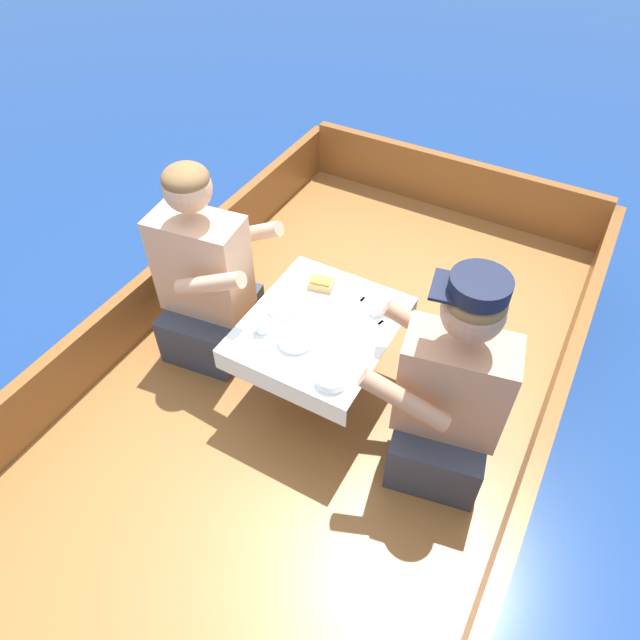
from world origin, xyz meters
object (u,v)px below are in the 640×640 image
Objects in this scene: sandwich at (321,283)px; coffee_cup_port at (378,308)px; person_port at (206,282)px; person_starboard at (449,396)px; coffee_cup_starboard at (262,324)px.

sandwich reaches higher than coffee_cup_port.
sandwich is (0.50, 0.19, 0.06)m from person_port.
person_starboard reaches higher than sandwich.
coffee_cup_starboard is at bearing -28.17° from person_port.
coffee_cup_starboard is at bearing -138.47° from coffee_cup_port.
person_starboard is at bearing -20.79° from sandwich.
person_port is 1.20m from person_starboard.
coffee_cup_port is at bearing -2.85° from sandwich.
coffee_cup_starboard is (-0.37, -0.33, 0.01)m from coffee_cup_port.
person_port is at bearing -167.58° from coffee_cup_port.
coffee_cup_starboard is (0.41, -0.15, 0.07)m from person_port.
sandwich is 0.28m from coffee_cup_port.
person_starboard is 0.75m from sandwich.
coffee_cup_starboard is at bearing -5.67° from person_starboard.
person_starboard is at bearing 5.46° from coffee_cup_starboard.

